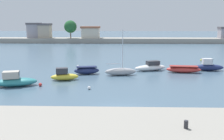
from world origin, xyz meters
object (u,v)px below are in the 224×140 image
object	(u,v)px
moored_boat_4	(151,67)
mooring_buoy_0	(78,66)
mooring_buoy_2	(201,60)
moored_boat_3	(121,71)
moored_boat_2	(87,70)
mooring_buoy_4	(40,85)
moored_boat_6	(208,66)
moored_boat_0	(15,81)
mooring_bollard	(186,124)
mooring_buoy_3	(89,88)
moored_boat_1	(64,76)
moored_boat_5	(184,69)

from	to	relation	value
moored_boat_4	mooring_buoy_0	xyz separation A→B (m)	(-12.07, 2.83, -0.40)
mooring_buoy_0	mooring_buoy_2	bearing A→B (deg)	18.03
mooring_buoy_0	moored_boat_3	bearing A→B (deg)	-42.47
moored_boat_2	mooring_buoy_4	xyz separation A→B (m)	(-4.64, -7.51, -0.34)
moored_boat_3	mooring_buoy_4	distance (m)	11.80
moored_boat_2	moored_boat_6	xyz separation A→B (m)	(18.94, 3.32, 0.12)
moored_boat_0	moored_boat_4	bearing A→B (deg)	14.94
mooring_bollard	mooring_buoy_2	xyz separation A→B (m)	(12.42, 37.04, -1.80)
moored_boat_3	mooring_buoy_2	bearing A→B (deg)	32.84
mooring_buoy_3	moored_boat_1	bearing A→B (deg)	129.66
moored_boat_0	moored_boat_2	world-z (taller)	moored_boat_0
moored_boat_5	moored_boat_6	size ratio (longest dim) A/B	1.13
moored_boat_2	moored_boat_3	bearing A→B (deg)	-20.05
moored_boat_0	moored_boat_1	world-z (taller)	moored_boat_0
mooring_buoy_0	mooring_buoy_2	xyz separation A→B (m)	(23.25, 7.57, 0.03)
mooring_bollard	moored_boat_0	distance (m)	22.88
moored_boat_2	moored_boat_5	distance (m)	14.72
mooring_buoy_3	mooring_buoy_0	bearing A→B (deg)	103.97
mooring_bollard	mooring_buoy_3	distance (m)	16.52
moored_boat_1	moored_boat_0	bearing A→B (deg)	-159.03
moored_boat_2	mooring_buoy_2	bearing A→B (deg)	21.09
mooring_bollard	mooring_buoy_4	distance (m)	20.88
mooring_buoy_2	mooring_buoy_0	bearing A→B (deg)	-161.97
mooring_buoy_2	mooring_bollard	bearing A→B (deg)	-108.53
moored_boat_1	mooring_buoy_3	size ratio (longest dim) A/B	10.13
moored_boat_5	moored_boat_1	bearing A→B (deg)	-155.92
moored_boat_4	mooring_buoy_4	bearing A→B (deg)	-164.11
moored_boat_1	moored_boat_5	xyz separation A→B (m)	(17.11, 5.69, -0.11)
moored_boat_2	mooring_buoy_2	distance (m)	24.95
moored_boat_0	mooring_buoy_2	distance (m)	35.55
moored_boat_2	mooring_buoy_0	size ratio (longest dim) A/B	10.90
moored_boat_5	mooring_buoy_0	xyz separation A→B (m)	(-16.88, 4.32, -0.32)
mooring_bollard	mooring_buoy_3	bearing A→B (deg)	115.89
moored_boat_5	mooring_buoy_4	world-z (taller)	moored_boat_5
moored_boat_1	mooring_buoy_0	world-z (taller)	moored_boat_1
mooring_buoy_2	mooring_buoy_4	bearing A→B (deg)	-140.70
moored_boat_3	mooring_buoy_3	world-z (taller)	moored_boat_3
mooring_buoy_4	mooring_buoy_0	bearing A→B (deg)	79.89
moored_boat_2	moored_boat_6	size ratio (longest dim) A/B	0.83
moored_boat_2	moored_boat_5	size ratio (longest dim) A/B	0.73
moored_boat_5	mooring_buoy_3	bearing A→B (deg)	-136.17
moored_boat_0	moored_boat_6	world-z (taller)	moored_boat_6
moored_boat_6	mooring_buoy_2	bearing A→B (deg)	79.41
mooring_bollard	mooring_buoy_0	size ratio (longest dim) A/B	1.28
mooring_buoy_3	mooring_buoy_2	bearing A→B (deg)	48.67
moored_boat_1	moored_boat_6	size ratio (longest dim) A/B	0.81
moored_boat_5	mooring_buoy_4	xyz separation A→B (m)	(-19.27, -9.10, -0.29)
moored_boat_1	mooring_buoy_0	xyz separation A→B (m)	(0.23, 10.01, -0.43)
moored_boat_3	mooring_buoy_3	distance (m)	8.83
moored_boat_3	mooring_buoy_0	size ratio (longest dim) A/B	18.50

